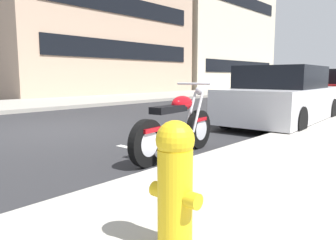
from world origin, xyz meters
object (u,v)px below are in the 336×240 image
object	(u,v)px
parked_motorcycle	(177,128)
crossing_truck	(331,79)
car_opposite_curb	(271,84)
fire_hydrant	(175,182)
parked_car_at_intersection	(282,98)

from	to	relation	value
parked_motorcycle	crossing_truck	world-z (taller)	crossing_truck
car_opposite_curb	fire_hydrant	world-z (taller)	car_opposite_curb
parked_motorcycle	car_opposite_curb	bearing A→B (deg)	13.58
parked_motorcycle	fire_hydrant	xyz separation A→B (m)	(-2.25, -1.89, 0.14)
parked_car_at_intersection	parked_motorcycle	bearing A→B (deg)	178.60
crossing_truck	parked_car_at_intersection	bearing A→B (deg)	104.99
parked_car_at_intersection	car_opposite_curb	bearing A→B (deg)	21.88
parked_car_at_intersection	fire_hydrant	distance (m)	6.87
parked_car_at_intersection	crossing_truck	distance (m)	23.66
fire_hydrant	car_opposite_curb	bearing A→B (deg)	22.62
car_opposite_curb	parked_car_at_intersection	bearing A→B (deg)	24.54
parked_motorcycle	fire_hydrant	world-z (taller)	parked_motorcycle
parked_motorcycle	car_opposite_curb	size ratio (longest dim) A/B	0.47
parked_motorcycle	fire_hydrant	distance (m)	2.94
parked_car_at_intersection	fire_hydrant	size ratio (longest dim) A/B	5.35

